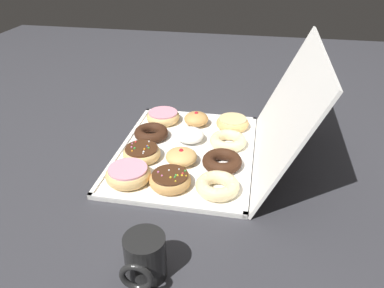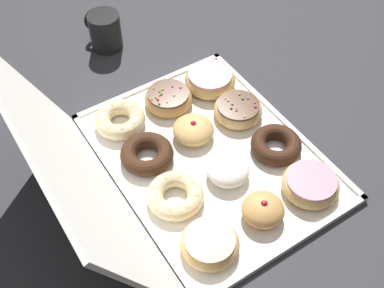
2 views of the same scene
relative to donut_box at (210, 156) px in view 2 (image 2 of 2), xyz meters
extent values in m
plane|color=#333338|center=(0.00, 0.00, -0.01)|extent=(3.00, 3.00, 0.00)
cube|color=white|center=(0.00, 0.00, 0.00)|extent=(0.53, 0.41, 0.01)
cube|color=white|center=(0.00, -0.20, 0.00)|extent=(0.53, 0.01, 0.01)
cube|color=white|center=(0.00, 0.20, 0.00)|extent=(0.53, 0.01, 0.01)
cube|color=white|center=(-0.26, 0.00, 0.00)|extent=(0.01, 0.41, 0.01)
cube|color=white|center=(0.26, 0.00, 0.00)|extent=(0.01, 0.41, 0.01)
cube|color=white|center=(0.00, 0.28, 0.17)|extent=(0.53, 0.15, 0.34)
torus|color=#E5B770|center=(-0.18, -0.12, 0.02)|extent=(0.12, 0.12, 0.03)
cylinder|color=pink|center=(-0.18, -0.12, 0.04)|extent=(0.10, 0.10, 0.01)
torus|color=#381E11|center=(-0.06, -0.13, 0.02)|extent=(0.11, 0.11, 0.03)
torus|color=#E5B770|center=(0.06, -0.12, 0.02)|extent=(0.11, 0.11, 0.03)
cylinder|color=#472816|center=(0.06, -0.12, 0.04)|extent=(0.10, 0.10, 0.01)
sphere|color=white|center=(0.08, -0.11, 0.04)|extent=(0.01, 0.01, 0.01)
sphere|color=white|center=(0.09, -0.11, 0.04)|extent=(0.00, 0.00, 0.00)
sphere|color=blue|center=(0.05, -0.11, 0.04)|extent=(0.00, 0.00, 0.00)
sphere|color=green|center=(0.07, -0.14, 0.04)|extent=(0.01, 0.01, 0.01)
sphere|color=orange|center=(0.07, -0.11, 0.04)|extent=(0.01, 0.01, 0.01)
sphere|color=orange|center=(0.05, -0.10, 0.04)|extent=(0.01, 0.01, 0.01)
sphere|color=pink|center=(0.07, -0.15, 0.04)|extent=(0.01, 0.01, 0.01)
sphere|color=green|center=(0.06, -0.10, 0.04)|extent=(0.01, 0.01, 0.01)
sphere|color=pink|center=(0.05, -0.15, 0.04)|extent=(0.00, 0.00, 0.00)
sphere|color=white|center=(0.02, -0.11, 0.04)|extent=(0.01, 0.01, 0.01)
sphere|color=orange|center=(0.09, -0.14, 0.04)|extent=(0.01, 0.01, 0.01)
sphere|color=red|center=(0.04, -0.15, 0.04)|extent=(0.01, 0.01, 0.01)
torus|color=#E5B770|center=(0.18, -0.12, 0.02)|extent=(0.12, 0.12, 0.04)
cylinder|color=pink|center=(0.18, -0.12, 0.04)|extent=(0.11, 0.11, 0.01)
ellipsoid|color=tan|center=(-0.18, 0.00, 0.03)|extent=(0.08, 0.08, 0.04)
sphere|color=#B21923|center=(-0.18, 0.00, 0.05)|extent=(0.01, 0.01, 0.01)
ellipsoid|color=white|center=(-0.07, 0.00, 0.03)|extent=(0.09, 0.09, 0.04)
ellipsoid|color=tan|center=(0.07, 0.00, 0.03)|extent=(0.09, 0.09, 0.04)
sphere|color=#B21923|center=(0.07, 0.00, 0.04)|extent=(0.01, 0.01, 0.01)
torus|color=tan|center=(0.18, -0.01, 0.02)|extent=(0.11, 0.11, 0.04)
cylinder|color=#472816|center=(0.18, -0.01, 0.04)|extent=(0.10, 0.10, 0.01)
sphere|color=yellow|center=(0.21, 0.02, 0.04)|extent=(0.00, 0.00, 0.00)
sphere|color=pink|center=(0.18, -0.04, 0.04)|extent=(0.01, 0.01, 0.01)
sphere|color=pink|center=(0.19, -0.02, 0.04)|extent=(0.00, 0.00, 0.00)
sphere|color=green|center=(0.19, 0.01, 0.04)|extent=(0.00, 0.00, 0.00)
sphere|color=yellow|center=(0.18, 0.02, 0.04)|extent=(0.01, 0.01, 0.01)
sphere|color=green|center=(0.16, 0.03, 0.04)|extent=(0.01, 0.01, 0.01)
sphere|color=yellow|center=(0.18, 0.03, 0.04)|extent=(0.01, 0.01, 0.01)
sphere|color=white|center=(0.17, -0.01, 0.04)|extent=(0.00, 0.00, 0.00)
sphere|color=green|center=(0.18, 0.01, 0.04)|extent=(0.01, 0.01, 0.01)
sphere|color=red|center=(0.17, 0.03, 0.04)|extent=(0.01, 0.01, 0.01)
sphere|color=yellow|center=(0.18, 0.04, 0.04)|extent=(0.00, 0.00, 0.00)
sphere|color=yellow|center=(0.20, 0.00, 0.04)|extent=(0.01, 0.01, 0.01)
sphere|color=white|center=(0.16, 0.01, 0.04)|extent=(0.00, 0.00, 0.00)
torus|color=tan|center=(-0.18, 0.13, 0.02)|extent=(0.11, 0.11, 0.03)
cylinder|color=#EACC8C|center=(-0.18, 0.13, 0.04)|extent=(0.09, 0.09, 0.01)
torus|color=beige|center=(-0.06, 0.12, 0.02)|extent=(0.12, 0.12, 0.03)
sphere|color=beige|center=(-0.02, 0.12, 0.03)|extent=(0.02, 0.02, 0.02)
sphere|color=beige|center=(-0.03, 0.15, 0.03)|extent=(0.02, 0.02, 0.02)
sphere|color=beige|center=(-0.06, 0.16, 0.03)|extent=(0.02, 0.02, 0.02)
sphere|color=beige|center=(-0.09, 0.15, 0.03)|extent=(0.02, 0.02, 0.02)
sphere|color=beige|center=(-0.10, 0.12, 0.03)|extent=(0.02, 0.02, 0.02)
sphere|color=beige|center=(-0.09, 0.09, 0.03)|extent=(0.02, 0.02, 0.02)
sphere|color=beige|center=(-0.06, 0.08, 0.03)|extent=(0.02, 0.02, 0.02)
sphere|color=beige|center=(-0.03, 0.09, 0.03)|extent=(0.02, 0.02, 0.02)
torus|color=#381E11|center=(0.06, 0.12, 0.02)|extent=(0.11, 0.11, 0.04)
torus|color=beige|center=(0.18, 0.12, 0.02)|extent=(0.11, 0.11, 0.04)
sphere|color=beige|center=(0.22, 0.12, 0.03)|extent=(0.02, 0.02, 0.02)
sphere|color=beige|center=(0.21, 0.15, 0.03)|extent=(0.02, 0.02, 0.02)
sphere|color=beige|center=(0.19, 0.16, 0.03)|extent=(0.02, 0.02, 0.02)
sphere|color=beige|center=(0.16, 0.15, 0.03)|extent=(0.02, 0.02, 0.02)
sphere|color=beige|center=(0.15, 0.13, 0.03)|extent=(0.02, 0.02, 0.02)
sphere|color=beige|center=(0.15, 0.11, 0.03)|extent=(0.02, 0.02, 0.02)
sphere|color=beige|center=(0.16, 0.09, 0.03)|extent=(0.02, 0.02, 0.02)
sphere|color=beige|center=(0.19, 0.08, 0.03)|extent=(0.02, 0.02, 0.02)
sphere|color=beige|center=(0.21, 0.10, 0.03)|extent=(0.02, 0.02, 0.02)
cylinder|color=black|center=(0.47, 0.01, 0.04)|extent=(0.08, 0.08, 0.10)
cylinder|color=black|center=(0.47, 0.01, 0.09)|extent=(0.07, 0.07, 0.01)
torus|color=black|center=(0.52, 0.01, 0.05)|extent=(0.01, 0.07, 0.07)
camera|label=1|loc=(0.96, 0.20, 0.60)|focal=34.94mm
camera|label=2|loc=(-0.53, 0.39, 0.82)|focal=45.33mm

